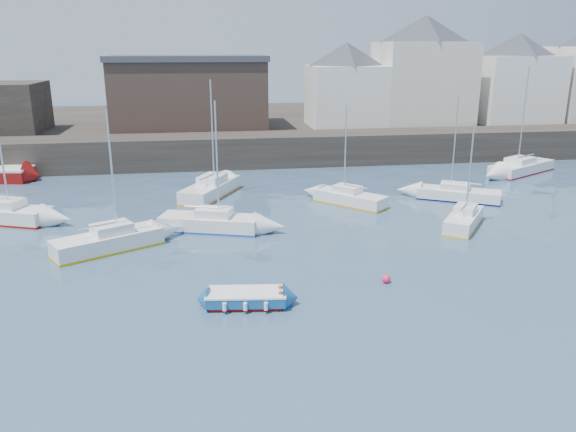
{
  "coord_description": "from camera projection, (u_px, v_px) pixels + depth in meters",
  "views": [
    {
      "loc": [
        -4.93,
        -19.86,
        11.22
      ],
      "look_at": [
        0.0,
        12.0,
        1.5
      ],
      "focal_mm": 35.0,
      "sensor_mm": 36.0,
      "label": 1
    }
  ],
  "objects": [
    {
      "name": "bldg_east_b",
      "position": [
        516.0,
        78.0,
        64.29
      ],
      "size": [
        11.88,
        11.88,
        9.95
      ],
      "color": "white",
      "rests_on": "land_strip"
    },
    {
      "name": "sailboat_a",
      "position": [
        109.0,
        241.0,
        32.16
      ],
      "size": [
        6.32,
        4.76,
        8.0
      ],
      "color": "white",
      "rests_on": "ground"
    },
    {
      "name": "sailboat_f",
      "position": [
        350.0,
        198.0,
        41.57
      ],
      "size": [
        5.08,
        5.32,
        7.26
      ],
      "color": "white",
      "rests_on": "ground"
    },
    {
      "name": "water",
      "position": [
        333.0,
        336.0,
        22.75
      ],
      "size": [
        220.0,
        220.0,
        0.0
      ],
      "primitive_type": "plane",
      "color": "#2D4760",
      "rests_on": "ground"
    },
    {
      "name": "sailboat_b",
      "position": [
        210.0,
        222.0,
        35.72
      ],
      "size": [
        6.66,
        3.91,
        8.17
      ],
      "color": "white",
      "rests_on": "ground"
    },
    {
      "name": "blue_dinghy",
      "position": [
        246.0,
        298.0,
        25.31
      ],
      "size": [
        3.75,
        2.09,
        0.68
      ],
      "color": "maroon",
      "rests_on": "ground"
    },
    {
      "name": "sailboat_c",
      "position": [
        464.0,
        219.0,
        36.38
      ],
      "size": [
        4.37,
        5.06,
        6.72
      ],
      "color": "white",
      "rests_on": "ground"
    },
    {
      "name": "quay_wall",
      "position": [
        252.0,
        150.0,
        55.44
      ],
      "size": [
        90.0,
        5.0,
        3.0
      ],
      "primitive_type": "cube",
      "color": "#28231E",
      "rests_on": "ground"
    },
    {
      "name": "sailboat_h",
      "position": [
        211.0,
        189.0,
        44.01
      ],
      "size": [
        5.11,
        7.15,
        8.89
      ],
      "color": "white",
      "rests_on": "ground"
    },
    {
      "name": "warehouse",
      "position": [
        190.0,
        92.0,
        60.65
      ],
      "size": [
        16.4,
        10.4,
        7.6
      ],
      "color": "#3D2D26",
      "rests_on": "land_strip"
    },
    {
      "name": "land_strip",
      "position": [
        240.0,
        126.0,
        72.5
      ],
      "size": [
        90.0,
        32.0,
        2.8
      ],
      "primitive_type": "cube",
      "color": "#28231E",
      "rests_on": "ground"
    },
    {
      "name": "buoy_near",
      "position": [
        253.0,
        305.0,
        25.43
      ],
      "size": [
        0.45,
        0.45,
        0.45
      ],
      "primitive_type": "sphere",
      "color": "#FF2255",
      "rests_on": "ground"
    },
    {
      "name": "sailboat_d",
      "position": [
        458.0,
        194.0,
        42.83
      ],
      "size": [
        6.3,
        4.72,
        7.81
      ],
      "color": "white",
      "rests_on": "ground"
    },
    {
      "name": "bldg_east_a",
      "position": [
        423.0,
        70.0,
        62.88
      ],
      "size": [
        13.36,
        13.36,
        11.8
      ],
      "color": "beige",
      "rests_on": "land_strip"
    },
    {
      "name": "sailboat_g",
      "position": [
        521.0,
        167.0,
        52.04
      ],
      "size": [
        7.78,
        5.88,
        9.59
      ],
      "color": "white",
      "rests_on": "ground"
    },
    {
      "name": "bldg_east_d",
      "position": [
        346.0,
        84.0,
        61.51
      ],
      "size": [
        11.14,
        11.14,
        8.95
      ],
      "color": "white",
      "rests_on": "land_strip"
    },
    {
      "name": "buoy_mid",
      "position": [
        386.0,
        283.0,
        27.89
      ],
      "size": [
        0.44,
        0.44,
        0.44
      ],
      "primitive_type": "sphere",
      "color": "#FF2255",
      "rests_on": "ground"
    },
    {
      "name": "buoy_far",
      "position": [
        250.0,
        219.0,
        38.17
      ],
      "size": [
        0.35,
        0.35,
        0.35
      ],
      "primitive_type": "sphere",
      "color": "#FF2255",
      "rests_on": "ground"
    },
    {
      "name": "sailboat_e",
      "position": [
        2.0,
        213.0,
        37.48
      ],
      "size": [
        7.08,
        4.51,
        8.7
      ],
      "color": "white",
      "rests_on": "ground"
    }
  ]
}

